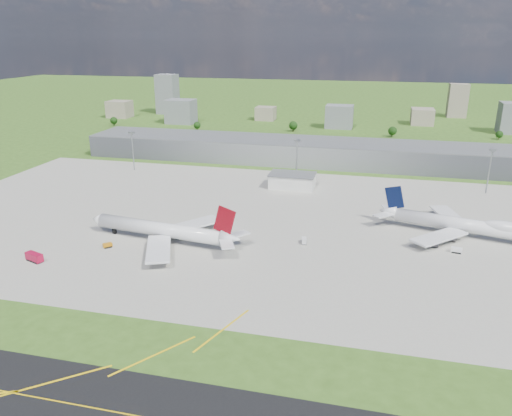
% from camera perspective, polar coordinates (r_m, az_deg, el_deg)
% --- Properties ---
extents(ground, '(1400.00, 1400.00, 0.00)m').
position_cam_1_polar(ground, '(346.89, 3.92, 4.78)').
color(ground, '#36591C').
rests_on(ground, ground).
extents(apron, '(360.00, 190.00, 0.08)m').
position_cam_1_polar(apron, '(241.87, 1.74, -1.63)').
color(apron, gray).
rests_on(apron, ground).
extents(terminal, '(300.00, 42.00, 15.00)m').
position_cam_1_polar(terminal, '(359.54, 4.36, 6.51)').
color(terminal, gray).
rests_on(terminal, ground).
extents(ops_building, '(26.00, 16.00, 8.00)m').
position_cam_1_polar(ops_building, '(296.65, 4.17, 3.09)').
color(ops_building, silver).
rests_on(ops_building, ground).
extents(mast_west, '(3.50, 2.00, 25.90)m').
position_cam_1_polar(mast_west, '(341.92, -13.95, 7.10)').
color(mast_west, gray).
rests_on(mast_west, ground).
extents(mast_center, '(3.50, 2.00, 25.90)m').
position_cam_1_polar(mast_center, '(307.59, 4.70, 6.29)').
color(mast_center, gray).
rests_on(mast_center, ground).
extents(mast_east, '(3.50, 2.00, 25.90)m').
position_cam_1_polar(mast_east, '(310.68, 25.22, 4.65)').
color(mast_east, gray).
rests_on(mast_east, ground).
extents(airliner_red_twin, '(73.97, 57.21, 20.31)m').
position_cam_1_polar(airliner_red_twin, '(220.62, -10.39, -2.55)').
color(airliner_red_twin, silver).
rests_on(airliner_red_twin, ground).
extents(airliner_blue_quad, '(73.90, 56.97, 19.55)m').
position_cam_1_polar(airliner_blue_quad, '(241.85, 22.84, -1.83)').
color(airliner_blue_quad, silver).
rests_on(airliner_blue_quad, ground).
extents(fire_truck, '(8.46, 5.39, 3.52)m').
position_cam_1_polar(fire_truck, '(219.02, -24.00, -5.18)').
color(fire_truck, '#A10B2D').
rests_on(fire_truck, ground).
extents(tug_yellow, '(4.21, 4.22, 1.87)m').
position_cam_1_polar(tug_yellow, '(222.30, -16.61, -4.13)').
color(tug_yellow, '#C0730B').
rests_on(tug_yellow, ground).
extents(van_white_near, '(2.73, 4.80, 2.34)m').
position_cam_1_polar(van_white_near, '(218.12, 5.52, -3.77)').
color(van_white_near, silver).
rests_on(van_white_near, ground).
extents(van_white_far, '(4.64, 2.67, 2.30)m').
position_cam_1_polar(van_white_far, '(224.04, 21.94, -4.52)').
color(van_white_far, silver).
rests_on(van_white_far, ground).
extents(bldg_far_w, '(24.00, 20.00, 18.00)m').
position_cam_1_polar(bldg_far_w, '(577.60, -15.33, 10.84)').
color(bldg_far_w, gray).
rests_on(bldg_far_w, ground).
extents(bldg_w, '(28.00, 22.00, 24.00)m').
position_cam_1_polar(bldg_w, '(525.07, -8.58, 10.86)').
color(bldg_w, slate).
rests_on(bldg_w, ground).
extents(bldg_cw, '(20.00, 18.00, 14.00)m').
position_cam_1_polar(bldg_cw, '(539.96, 1.11, 10.75)').
color(bldg_cw, gray).
rests_on(bldg_cw, ground).
extents(bldg_c, '(26.00, 20.00, 22.00)m').
position_cam_1_polar(bldg_c, '(498.35, 9.50, 10.26)').
color(bldg_c, slate).
rests_on(bldg_c, ground).
extents(bldg_ce, '(22.00, 24.00, 16.00)m').
position_cam_1_polar(bldg_ce, '(538.80, 18.46, 9.88)').
color(bldg_ce, gray).
rests_on(bldg_ce, ground).
extents(bldg_tall_w, '(22.00, 20.00, 44.00)m').
position_cam_1_polar(bldg_tall_w, '(594.13, -10.10, 12.70)').
color(bldg_tall_w, slate).
rests_on(bldg_tall_w, ground).
extents(bldg_tall_e, '(20.00, 18.00, 36.00)m').
position_cam_1_polar(bldg_tall_e, '(601.09, 22.04, 11.31)').
color(bldg_tall_e, gray).
rests_on(bldg_tall_e, ground).
extents(tree_far_w, '(7.20, 7.20, 8.80)m').
position_cam_1_polar(tree_far_w, '(525.29, -15.95, 9.60)').
color(tree_far_w, '#382314').
rests_on(tree_far_w, ground).
extents(tree_w, '(6.75, 6.75, 8.25)m').
position_cam_1_polar(tree_w, '(483.17, -6.75, 9.37)').
color(tree_w, '#382314').
rests_on(tree_w, ground).
extents(tree_c, '(8.10, 8.10, 9.90)m').
position_cam_1_polar(tree_c, '(474.42, 4.28, 9.39)').
color(tree_c, '#382314').
rests_on(tree_c, ground).
extents(tree_e, '(7.65, 7.65, 9.35)m').
position_cam_1_polar(tree_e, '(463.57, 15.33, 8.50)').
color(tree_e, '#382314').
rests_on(tree_e, ground).
extents(tree_far_e, '(6.30, 6.30, 7.70)m').
position_cam_1_polar(tree_far_e, '(484.61, 26.06, 7.57)').
color(tree_far_e, '#382314').
rests_on(tree_far_e, ground).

